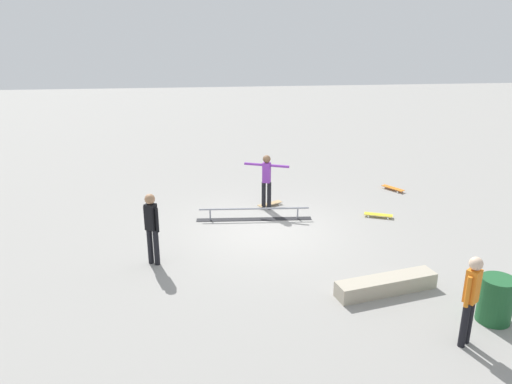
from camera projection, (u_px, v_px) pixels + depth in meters
name	position (u px, v px, depth m)	size (l,w,h in m)	color
ground_plane	(266.00, 230.00, 13.48)	(60.00, 60.00, 0.00)	gray
grind_rail	(254.00, 214.00, 14.13)	(3.27, 0.45, 0.35)	black
skate_ledge	(386.00, 285.00, 10.37)	(2.21, 0.44, 0.34)	#B2A893
skater_main	(267.00, 178.00, 14.64)	(1.28, 0.56, 1.67)	black
skateboard_main	(270.00, 204.00, 15.17)	(0.80, 0.55, 0.09)	tan
bystander_orange_shirt	(471.00, 296.00, 8.44)	(0.35, 0.29, 1.69)	black
bystander_black_shirt	(152.00, 225.00, 11.31)	(0.37, 0.29, 1.72)	black
loose_skateboard_yellow	(378.00, 215.00, 14.32)	(0.82, 0.48, 0.09)	yellow
loose_skateboard_orange	(393.00, 188.00, 16.56)	(0.60, 0.78, 0.09)	orange
trash_bin	(496.00, 300.00, 9.29)	(0.62, 0.62, 0.89)	#1E592D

